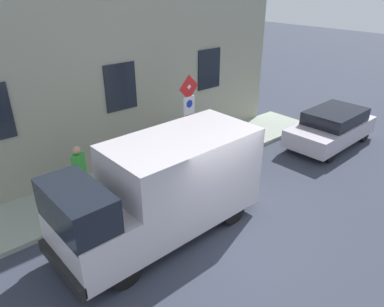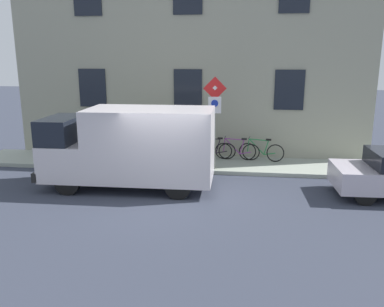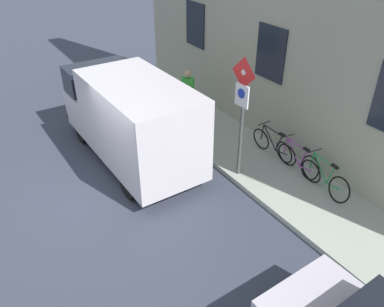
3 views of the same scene
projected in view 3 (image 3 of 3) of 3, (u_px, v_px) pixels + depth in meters
ground_plane at (123, 189)px, 10.04m from camera, size 80.00×80.00×0.00m
sidewalk_slab at (235, 148)px, 11.68m from camera, size 2.16×16.01×0.14m
sign_post_stacked at (242, 102)px, 9.29m from camera, size 0.16×0.56×3.10m
delivery_van at (130, 117)px, 10.61m from camera, size 2.10×5.37×2.50m
bicycle_green at (324, 177)px, 9.63m from camera, size 0.46×1.72×0.89m
bicycle_purple at (297, 160)px, 10.28m from camera, size 0.46×1.71×0.89m
bicycle_black at (274, 145)px, 10.94m from camera, size 0.46×1.71×0.89m
pedestrian at (188, 94)px, 12.64m from camera, size 0.47×0.46×1.72m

